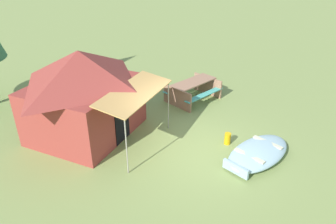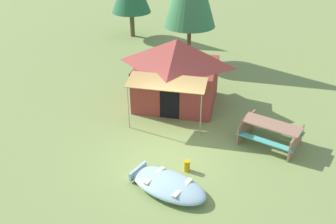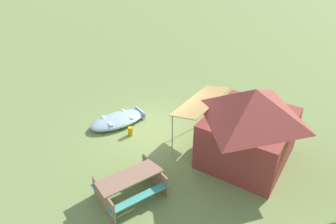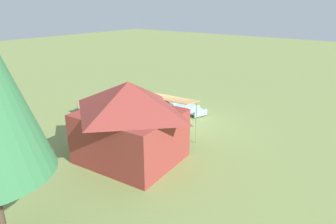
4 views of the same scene
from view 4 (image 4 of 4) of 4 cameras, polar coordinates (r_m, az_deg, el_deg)
name	(u,v)px [view 4 (image 4 of 4)]	position (r m, az deg, el deg)	size (l,w,h in m)	color
ground_plane	(175,124)	(13.83, 1.31, -2.31)	(80.00, 80.00, 0.00)	olive
beached_rowboat	(186,108)	(15.48, 3.38, 0.84)	(2.69, 1.88, 0.37)	#97B8C3
canvas_cabin_tent	(130,120)	(10.36, -7.16, -1.57)	(3.70, 4.19, 2.80)	maroon
picnic_table	(99,109)	(14.70, -12.82, 0.60)	(2.32, 1.95, 0.80)	#996D53
cooler_box	(123,136)	(12.34, -8.37, -4.46)	(0.54, 0.33, 0.35)	beige
fuel_can	(169,112)	(14.84, 0.17, 0.02)	(0.20, 0.20, 0.37)	gold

